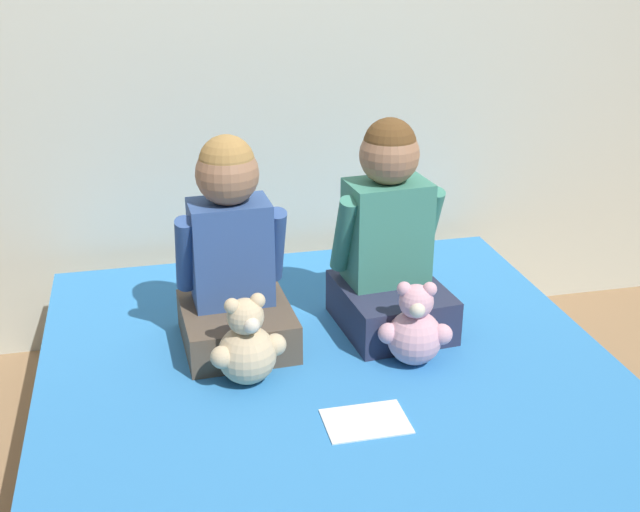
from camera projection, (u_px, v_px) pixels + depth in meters
ground_plane at (341, 499)px, 2.29m from camera, size 14.00×14.00×0.00m
wall_behind_bed at (266, 4)px, 2.79m from camera, size 8.00×0.06×2.50m
bed at (342, 447)px, 2.22m from camera, size 1.63×1.94×0.36m
child_on_left at (232, 257)px, 2.31m from camera, size 0.33×0.36×0.62m
child_on_right at (389, 242)px, 2.40m from camera, size 0.34×0.38×0.64m
teddy_bear_held_by_left_child at (247, 346)px, 2.15m from camera, size 0.21×0.16×0.26m
teddy_bear_held_by_right_child at (415, 329)px, 2.24m from camera, size 0.20×0.16×0.25m
sign_card at (366, 421)px, 2.01m from camera, size 0.21×0.15×0.00m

